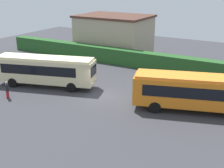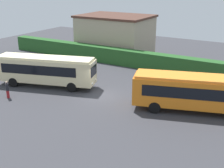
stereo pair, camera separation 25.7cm
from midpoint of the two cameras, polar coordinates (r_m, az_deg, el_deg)
ground_plane at (r=28.56m, az=-2.09°, el=-2.20°), size 64.00×64.00×0.00m
bus_cream at (r=31.20m, az=-12.97°, el=2.73°), size 10.54×5.29×3.13m
bus_orange at (r=25.56m, az=15.32°, el=-1.27°), size 10.35×5.51×3.10m
person_left at (r=35.05m, az=-12.39°, el=2.99°), size 0.44×0.30×1.64m
person_center at (r=29.31m, az=-19.80°, el=-1.01°), size 0.55×0.49×1.66m
hedge_row at (r=37.09m, az=6.57°, el=4.49°), size 44.00×1.46×2.04m
depot_building at (r=44.09m, az=0.24°, el=9.47°), size 10.20×7.54×5.68m
traffic_cone at (r=41.89m, az=-11.25°, el=4.98°), size 0.36×0.36×0.60m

